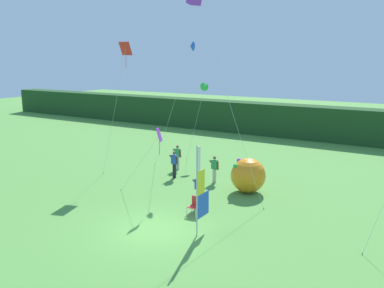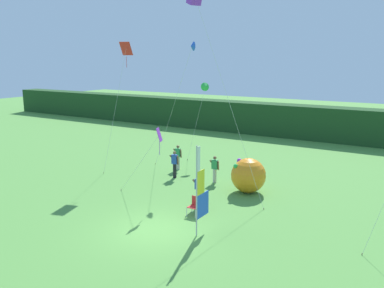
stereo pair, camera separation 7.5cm
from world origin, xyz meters
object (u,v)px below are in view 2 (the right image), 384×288
at_px(person_near_banner, 199,190).
at_px(kite_blue_delta_0, 192,47).
at_px(person_mid_field, 175,164).
at_px(person_far_right, 178,157).
at_px(folding_chair, 195,205).
at_px(kite_red_diamond_3, 125,54).
at_px(kite_green_delta_1, 205,87).
at_px(inflatable_balloon, 248,175).
at_px(banner_flag, 200,192).
at_px(kite_purple_diamond_2, 157,138).
at_px(person_far_left, 215,168).

xyz_separation_m(person_near_banner, kite_blue_delta_0, (-3.79, 5.51, 7.09)).
bearing_deg(person_mid_field, person_far_right, 117.28).
bearing_deg(person_mid_field, folding_chair, -47.33).
distance_m(person_mid_field, kite_red_diamond_3, 7.69).
distance_m(kite_blue_delta_0, kite_green_delta_1, 4.70).
bearing_deg(inflatable_balloon, banner_flag, -85.49).
bearing_deg(kite_red_diamond_3, kite_purple_diamond_2, -37.09).
relative_size(person_far_right, kite_blue_delta_0, 0.20).
xyz_separation_m(person_far_left, kite_blue_delta_0, (-2.53, 1.49, 7.11)).
height_order(banner_flag, kite_blue_delta_0, kite_blue_delta_0).
xyz_separation_m(banner_flag, kite_green_delta_1, (-6.58, 11.91, 3.41)).
bearing_deg(inflatable_balloon, person_near_banner, -109.54).
height_order(banner_flag, person_near_banner, banner_flag).
height_order(person_mid_field, kite_purple_diamond_2, kite_purple_diamond_2).
bearing_deg(person_near_banner, kite_blue_delta_0, 124.52).
bearing_deg(kite_red_diamond_3, banner_flag, -34.49).
height_order(inflatable_balloon, kite_green_delta_1, kite_green_delta_1).
bearing_deg(person_mid_field, kite_blue_delta_0, 88.10).
height_order(person_far_left, kite_blue_delta_0, kite_blue_delta_0).
xyz_separation_m(kite_green_delta_1, kite_purple_diamond_2, (2.72, -9.63, -1.93)).
xyz_separation_m(person_far_left, kite_green_delta_1, (-3.64, 5.17, 4.42)).
distance_m(person_mid_field, kite_purple_diamond_2, 4.99).
xyz_separation_m(banner_flag, inflatable_balloon, (-0.48, 6.08, -0.89)).
xyz_separation_m(person_far_right, kite_blue_delta_0, (0.95, 0.22, 7.09)).
xyz_separation_m(inflatable_balloon, folding_chair, (-0.80, -4.41, -0.46)).
bearing_deg(person_near_banner, person_far_right, 131.83).
bearing_deg(kite_red_diamond_3, folding_chair, -30.47).
bearing_deg(person_far_left, kite_purple_diamond_2, -101.73).
height_order(folding_chair, kite_blue_delta_0, kite_blue_delta_0).
bearing_deg(banner_flag, inflatable_balloon, 94.51).
relative_size(kite_purple_diamond_2, kite_red_diamond_3, 0.47).
relative_size(banner_flag, folding_chair, 4.37).
relative_size(person_far_left, inflatable_balloon, 0.84).
bearing_deg(kite_blue_delta_0, folding_chair, -57.38).
height_order(folding_chair, kite_red_diamond_3, kite_red_diamond_3).
xyz_separation_m(person_far_right, kite_green_delta_1, (-0.16, 3.90, 4.39)).
bearing_deg(kite_green_delta_1, person_far_left, -54.84).
height_order(inflatable_balloon, folding_chair, inflatable_balloon).
bearing_deg(kite_blue_delta_0, inflatable_balloon, -23.24).
bearing_deg(person_far_left, person_far_right, 159.91).
distance_m(kite_green_delta_1, kite_red_diamond_3, 6.55).
bearing_deg(banner_flag, person_far_right, 128.71).
xyz_separation_m(person_far_left, person_far_right, (-3.48, 1.27, 0.03)).
height_order(person_mid_field, folding_chair, person_mid_field).
distance_m(person_mid_field, kite_green_delta_1, 7.19).
bearing_deg(inflatable_balloon, kite_purple_diamond_2, -131.61).
bearing_deg(kite_blue_delta_0, person_far_left, -30.47).
distance_m(banner_flag, person_far_left, 7.42).
height_order(person_far_right, kite_blue_delta_0, kite_blue_delta_0).
relative_size(person_far_left, kite_purple_diamond_2, 0.41).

